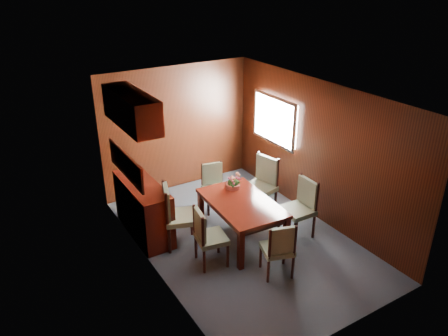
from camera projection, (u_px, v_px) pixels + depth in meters
ground at (242, 239)px, 7.07m from camera, size 4.50×4.50×0.00m
room_shell at (225, 140)px, 6.58m from camera, size 3.06×4.52×2.41m
sideboard at (144, 209)px, 7.06m from camera, size 0.48×1.40×0.90m
dining_table at (241, 207)px, 6.84m from camera, size 1.00×1.51×0.68m
chair_left_near at (207, 234)px, 6.27m from camera, size 0.49×0.50×0.92m
chair_left_far at (175, 213)px, 6.69m from camera, size 0.61×0.62×1.04m
chair_right_near at (301, 204)px, 6.98m from camera, size 0.46×0.48×0.99m
chair_right_far at (262, 182)px, 7.62m from camera, size 0.58×0.60×1.05m
chair_head at (279, 247)px, 6.03m from camera, size 0.52×0.51×0.87m
chair_foot at (214, 184)px, 7.78m from camera, size 0.49×0.47×0.87m
flower_centerpiece at (233, 181)px, 7.16m from camera, size 0.25×0.25×0.25m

